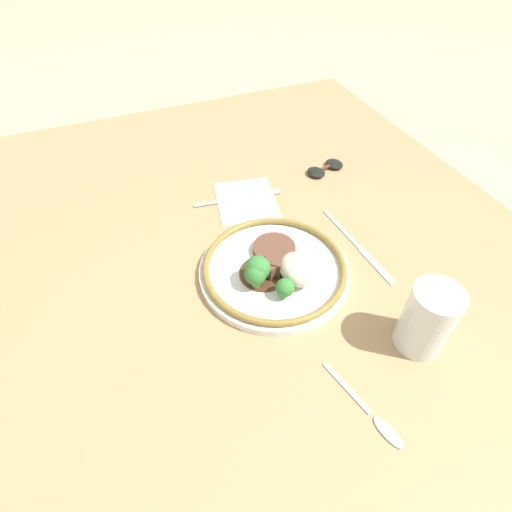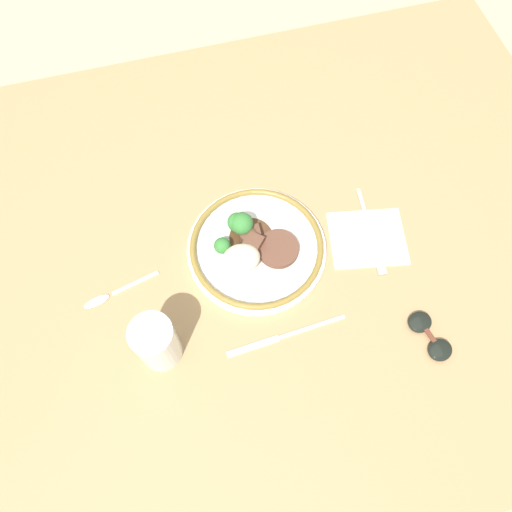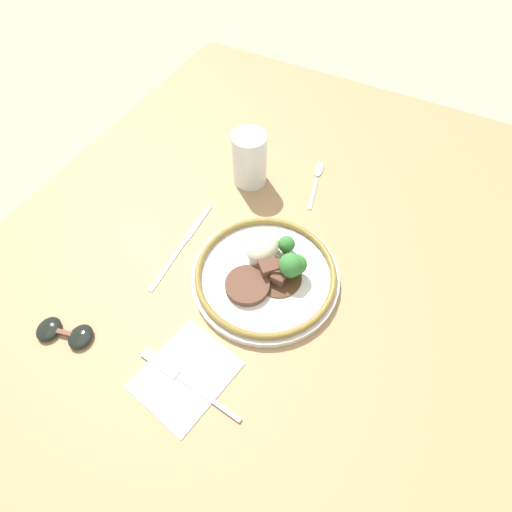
% 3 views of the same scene
% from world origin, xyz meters
% --- Properties ---
extents(ground_plane, '(8.00, 8.00, 0.00)m').
position_xyz_m(ground_plane, '(0.00, 0.00, 0.00)').
color(ground_plane, tan).
extents(dining_table, '(1.41, 1.10, 0.05)m').
position_xyz_m(dining_table, '(0.00, 0.00, 0.02)').
color(dining_table, tan).
rests_on(dining_table, ground).
extents(napkin, '(0.17, 0.15, 0.00)m').
position_xyz_m(napkin, '(-0.20, 0.04, 0.05)').
color(napkin, white).
rests_on(napkin, dining_table).
extents(plate, '(0.27, 0.27, 0.07)m').
position_xyz_m(plate, '(0.02, 0.01, 0.07)').
color(plate, white).
rests_on(plate, dining_table).
extents(juice_glass, '(0.07, 0.07, 0.12)m').
position_xyz_m(juice_glass, '(0.23, 0.16, 0.10)').
color(juice_glass, orange).
rests_on(juice_glass, dining_table).
extents(fork, '(0.03, 0.19, 0.00)m').
position_xyz_m(fork, '(-0.21, 0.05, 0.05)').
color(fork, silver).
rests_on(fork, napkin).
extents(knife, '(0.23, 0.02, 0.00)m').
position_xyz_m(knife, '(0.02, 0.19, 0.05)').
color(knife, silver).
rests_on(knife, dining_table).
extents(spoon, '(0.15, 0.05, 0.01)m').
position_xyz_m(spoon, '(0.31, 0.03, 0.05)').
color(spoon, silver).
rests_on(spoon, dining_table).
extents(sunglasses, '(0.07, 0.11, 0.01)m').
position_xyz_m(sunglasses, '(-0.24, 0.26, 0.06)').
color(sunglasses, black).
rests_on(sunglasses, dining_table).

